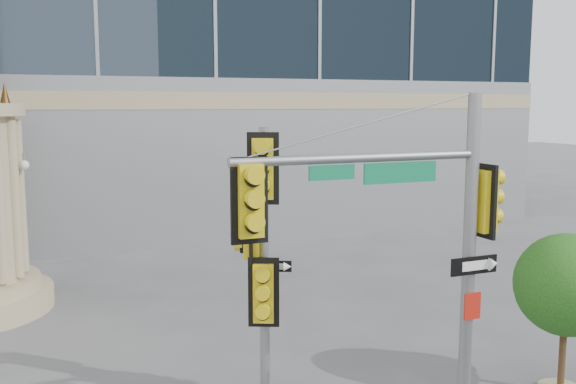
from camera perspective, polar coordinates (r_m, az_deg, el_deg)
name	(u,v)px	position (r m, az deg, el deg)	size (l,w,h in m)	color
main_signal_pole	(415,236)	(9.19, 11.24, -3.82)	(4.07, 0.49, 5.24)	slate
secondary_signal_pole	(261,245)	(10.69, -2.43, -4.69)	(0.79, 0.79, 4.70)	slate
street_tree	(567,289)	(12.32, 23.57, -7.88)	(1.84, 1.79, 2.86)	tan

